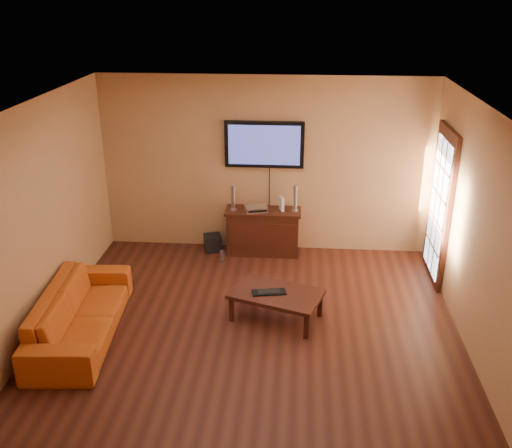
# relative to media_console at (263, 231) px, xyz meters

# --- Properties ---
(ground_plane) EXTENTS (5.00, 5.00, 0.00)m
(ground_plane) POSITION_rel_media_console_xyz_m (0.02, -2.27, -0.36)
(ground_plane) COLOR #36170F
(ground_plane) RESTS_ON ground
(room_walls) EXTENTS (5.00, 5.00, 5.00)m
(room_walls) POSITION_rel_media_console_xyz_m (0.02, -1.65, 1.33)
(room_walls) COLOR tan
(room_walls) RESTS_ON ground
(french_door) EXTENTS (0.07, 1.02, 2.22)m
(french_door) POSITION_rel_media_console_xyz_m (2.47, -0.57, 0.69)
(french_door) COLOR black
(french_door) RESTS_ON ground
(media_console) EXTENTS (1.15, 0.44, 0.71)m
(media_console) POSITION_rel_media_console_xyz_m (0.00, 0.00, 0.00)
(media_console) COLOR black
(media_console) RESTS_ON ground
(television) EXTENTS (1.18, 0.08, 0.70)m
(television) POSITION_rel_media_console_xyz_m (0.00, 0.18, 1.33)
(television) COLOR black
(television) RESTS_ON ground
(coffee_table) EXTENTS (1.25, 0.97, 0.37)m
(coffee_table) POSITION_rel_media_console_xyz_m (0.29, -1.89, -0.03)
(coffee_table) COLOR black
(coffee_table) RESTS_ON ground
(sofa) EXTENTS (0.76, 2.09, 0.80)m
(sofa) POSITION_rel_media_console_xyz_m (-2.00, -2.44, 0.04)
(sofa) COLOR #BC5014
(sofa) RESTS_ON ground
(speaker_left) EXTENTS (0.11, 0.11, 0.40)m
(speaker_left) POSITION_rel_media_console_xyz_m (-0.45, -0.02, 0.54)
(speaker_left) COLOR silver
(speaker_left) RESTS_ON media_console
(speaker_right) EXTENTS (0.11, 0.11, 0.40)m
(speaker_right) POSITION_rel_media_console_xyz_m (0.48, 0.02, 0.54)
(speaker_right) COLOR silver
(speaker_right) RESTS_ON media_console
(av_receiver) EXTENTS (0.38, 0.32, 0.08)m
(av_receiver) POSITION_rel_media_console_xyz_m (-0.11, -0.04, 0.39)
(av_receiver) COLOR silver
(av_receiver) RESTS_ON media_console
(game_console) EXTENTS (0.09, 0.15, 0.20)m
(game_console) POSITION_rel_media_console_xyz_m (0.28, 0.03, 0.45)
(game_console) COLOR white
(game_console) RESTS_ON media_console
(subwoofer) EXTENTS (0.32, 0.32, 0.26)m
(subwoofer) POSITION_rel_media_console_xyz_m (-0.80, 0.02, -0.23)
(subwoofer) COLOR black
(subwoofer) RESTS_ON ground
(bottle) EXTENTS (0.07, 0.07, 0.20)m
(bottle) POSITION_rel_media_console_xyz_m (-0.60, -0.38, -0.26)
(bottle) COLOR white
(bottle) RESTS_ON ground
(keyboard) EXTENTS (0.44, 0.23, 0.02)m
(keyboard) POSITION_rel_media_console_xyz_m (0.20, -1.92, 0.02)
(keyboard) COLOR black
(keyboard) RESTS_ON coffee_table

